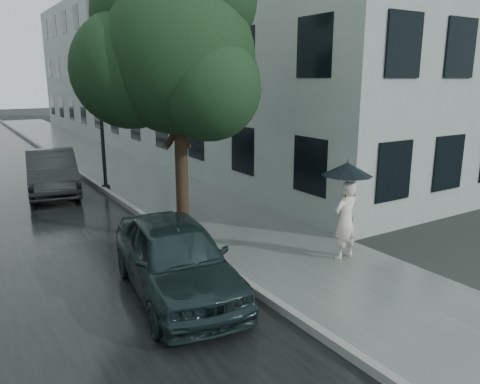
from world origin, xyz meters
TOP-DOWN VIEW (x-y plane):
  - ground at (0.00, 0.00)m, footprint 120.00×120.00m
  - sidewalk at (0.25, 12.00)m, footprint 3.50×60.00m
  - kerb_near at (-1.57, 12.00)m, footprint 0.15×60.00m
  - building_near at (5.47, 19.50)m, footprint 7.02×36.00m
  - pedestrian at (1.04, 0.82)m, footprint 0.66×0.46m
  - umbrella at (1.01, 0.82)m, footprint 1.23×1.23m
  - street_tree at (-1.45, 3.80)m, footprint 4.45×4.05m
  - lamp_post at (-1.60, 9.90)m, footprint 0.84×0.40m
  - car_near at (-2.78, 1.21)m, footprint 2.20×4.29m
  - car_far at (-3.08, 10.56)m, footprint 2.16×4.58m

SIDE VIEW (x-z plane):
  - ground at x=0.00m, z-range 0.00..0.00m
  - sidewalk at x=0.25m, z-range 0.00..0.01m
  - kerb_near at x=-1.57m, z-range 0.00..0.15m
  - car_near at x=-2.78m, z-range 0.01..1.40m
  - car_far at x=-3.08m, z-range 0.01..1.46m
  - pedestrian at x=1.04m, z-range 0.01..1.73m
  - umbrella at x=1.01m, z-range 1.37..2.62m
  - lamp_post at x=-1.60m, z-range 0.37..5.55m
  - street_tree at x=-1.45m, z-range 1.08..7.60m
  - building_near at x=5.47m, z-range 0.00..9.00m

